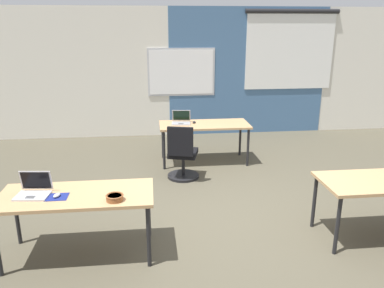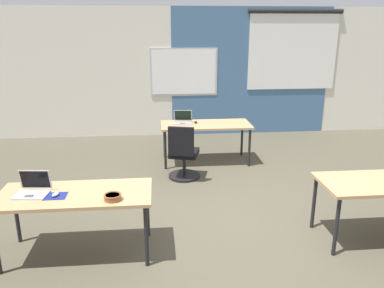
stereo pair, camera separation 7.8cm
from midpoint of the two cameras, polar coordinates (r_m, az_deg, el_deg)
name	(u,v)px [view 2 (the right image)]	position (r m, az deg, el deg)	size (l,w,h in m)	color
ground_plane	(227,219)	(5.05, 5.72, -11.14)	(24.00, 24.00, 0.00)	#4C4738
back_wall_assembly	(197,72)	(8.66, 1.04, 10.72)	(10.00, 0.27, 2.80)	silver
desk_near_left	(75,198)	(4.22, -16.56, -7.79)	(1.60, 0.70, 0.72)	tan
desk_far_center	(206,127)	(6.84, 2.41, 2.55)	(1.60, 0.70, 0.72)	tan
laptop_far_left	(183,121)	(6.86, -1.07, 3.54)	(0.36, 0.35, 0.23)	#9E9EA3
mouse_far_left	(196,122)	(6.87, 0.88, 3.29)	(0.08, 0.11, 0.03)	black
chair_far_left	(183,157)	(6.14, -0.95, -1.94)	(0.54, 0.59, 0.92)	black
laptop_near_left_end	(33,189)	(4.30, -22.26, -6.29)	(0.36, 0.31, 0.24)	#B7B7BC
mousepad_near_left_end	(56,196)	(4.18, -19.24, -7.37)	(0.22, 0.19, 0.00)	navy
mouse_near_left_end	(55,194)	(4.17, -19.26, -7.13)	(0.09, 0.11, 0.03)	#B2B2B7
snack_bowl	(113,197)	(3.93, -11.22, -7.75)	(0.18, 0.18, 0.06)	brown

